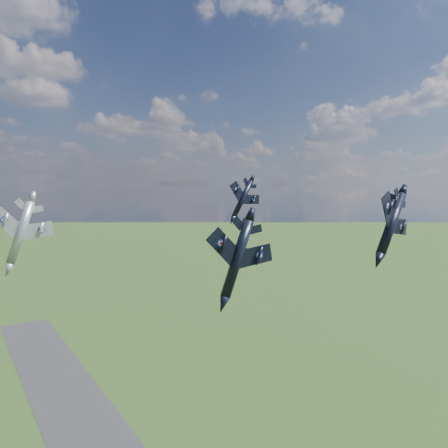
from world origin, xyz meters
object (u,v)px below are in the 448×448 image
jet_high_navy (243,199)px  jet_left_silver (21,232)px  jet_lead_navy (237,258)px  jet_right_navy (391,224)px

jet_high_navy → jet_left_silver: bearing=-164.5°
jet_lead_navy → jet_right_navy: 26.57m
jet_right_navy → jet_left_silver: (-48.92, 32.34, -1.45)m
jet_left_silver → jet_right_navy: bearing=-28.5°
jet_right_navy → jet_high_navy: size_ratio=1.19×
jet_lead_navy → jet_left_silver: size_ratio=1.05×
jet_lead_navy → jet_left_silver: jet_left_silver is taller
jet_right_navy → jet_high_navy: 40.12m
jet_lead_navy → jet_right_navy: bearing=0.5°
jet_high_navy → jet_right_navy: bearing=-83.0°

